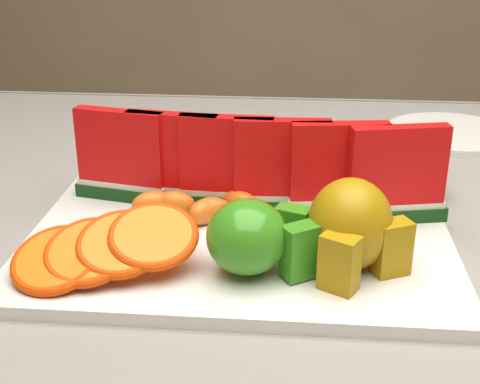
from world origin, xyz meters
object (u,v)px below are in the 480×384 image
platter (240,236)px  fork (119,143)px  apple_cluster (256,237)px  pear_cluster (352,228)px  side_plate (451,133)px

platter → fork: platter is taller
apple_cluster → pear_cluster: 0.08m
pear_cluster → side_plate: 0.45m
apple_cluster → side_plate: bearing=59.6°
apple_cluster → pear_cluster: pear_cluster is taller
platter → pear_cluster: 0.13m
side_plate → fork: size_ratio=1.17×
platter → side_plate: size_ratio=1.75×
platter → pear_cluster: pear_cluster is taller
apple_cluster → fork: bearing=121.0°
pear_cluster → fork: size_ratio=0.50×
pear_cluster → fork: 0.44m
apple_cluster → fork: apple_cluster is taller
apple_cluster → fork: size_ratio=0.53×
side_plate → pear_cluster: bearing=-112.4°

